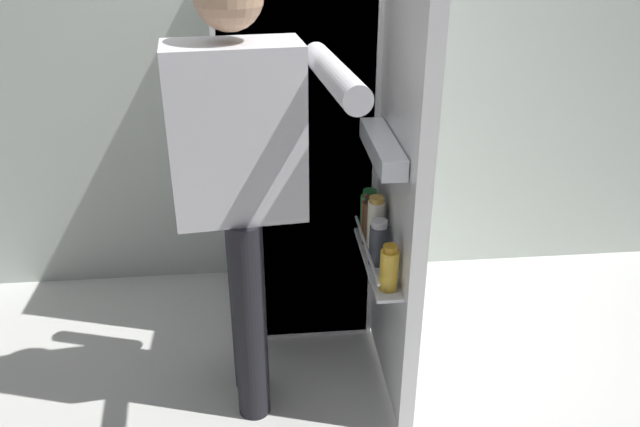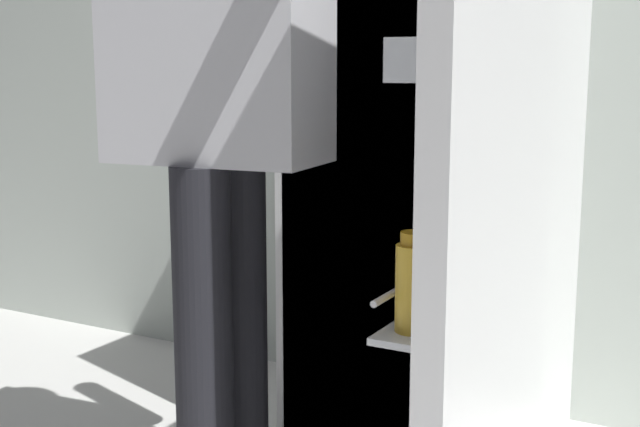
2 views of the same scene
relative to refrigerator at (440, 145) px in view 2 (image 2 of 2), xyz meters
name	(u,v)px [view 2 (image 2 of 2)]	position (x,y,z in m)	size (l,w,h in m)	color
refrigerator	(440,145)	(0.00, 0.00, 0.00)	(0.67, 1.20, 1.60)	white
person	(222,81)	(-0.24, -0.59, 0.17)	(0.58, 0.71, 1.61)	black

